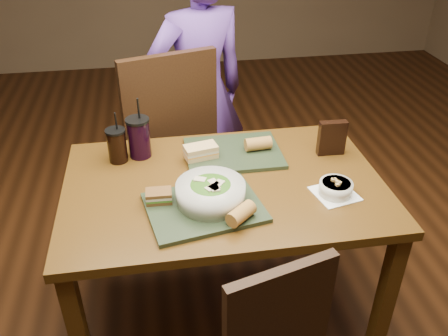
{
  "coord_description": "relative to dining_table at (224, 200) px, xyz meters",
  "views": [
    {
      "loc": [
        -0.26,
        -1.58,
        1.84
      ],
      "look_at": [
        0.0,
        0.0,
        0.82
      ],
      "focal_mm": 38.0,
      "sensor_mm": 36.0,
      "label": 1
    }
  ],
  "objects": [
    {
      "name": "chip_bag",
      "position": [
        0.51,
        0.15,
        0.17
      ],
      "size": [
        0.12,
        0.04,
        0.16
      ],
      "primitive_type": "cube",
      "rotation": [
        0.0,
        0.0,
        -0.03
      ],
      "color": "black",
      "rests_on": "dining_table"
    },
    {
      "name": "tray_far",
      "position": [
        0.08,
        0.21,
        0.1
      ],
      "size": [
        0.42,
        0.32,
        0.02
      ],
      "primitive_type": "cube",
      "rotation": [
        0.0,
        0.0,
        -0.0
      ],
      "color": "#232E1C",
      "rests_on": "dining_table"
    },
    {
      "name": "cup_cola",
      "position": [
        -0.43,
        0.24,
        0.17
      ],
      "size": [
        0.09,
        0.09,
        0.24
      ],
      "color": "black",
      "rests_on": "dining_table"
    },
    {
      "name": "salad_bowl",
      "position": [
        -0.07,
        -0.14,
        0.15
      ],
      "size": [
        0.26,
        0.26,
        0.09
      ],
      "color": "silver",
      "rests_on": "tray_near"
    },
    {
      "name": "cup_berry",
      "position": [
        -0.33,
        0.27,
        0.18
      ],
      "size": [
        0.1,
        0.1,
        0.28
      ],
      "color": "black",
      "rests_on": "dining_table"
    },
    {
      "name": "sandwich_near",
      "position": [
        -0.27,
        -0.11,
        0.13
      ],
      "size": [
        0.1,
        0.07,
        0.05
      ],
      "color": "#593819",
      "rests_on": "tray_near"
    },
    {
      "name": "baguette_far",
      "position": [
        0.19,
        0.21,
        0.14
      ],
      "size": [
        0.12,
        0.07,
        0.06
      ],
      "primitive_type": "cylinder",
      "rotation": [
        0.0,
        1.57,
        0.08
      ],
      "color": "#AD7533",
      "rests_on": "tray_far"
    },
    {
      "name": "sandwich_far",
      "position": [
        -0.07,
        0.19,
        0.14
      ],
      "size": [
        0.15,
        0.1,
        0.06
      ],
      "color": "tan",
      "rests_on": "tray_far"
    },
    {
      "name": "chair_far",
      "position": [
        -0.18,
        0.67,
        -0.04
      ],
      "size": [
        0.6,
        0.61,
        1.11
      ],
      "color": "black",
      "rests_on": "ground"
    },
    {
      "name": "baguette_near",
      "position": [
        0.02,
        -0.27,
        0.14
      ],
      "size": [
        0.12,
        0.12,
        0.06
      ],
      "primitive_type": "cylinder",
      "rotation": [
        0.0,
        1.57,
        0.72
      ],
      "color": "#AD7533",
      "rests_on": "tray_near"
    },
    {
      "name": "soup_bowl",
      "position": [
        0.42,
        -0.15,
        0.12
      ],
      "size": [
        0.19,
        0.19,
        0.06
      ],
      "color": "white",
      "rests_on": "dining_table"
    },
    {
      "name": "diner",
      "position": [
        -0.0,
        0.82,
        0.12
      ],
      "size": [
        0.66,
        0.54,
        1.57
      ],
      "primitive_type": "imported",
      "rotation": [
        0.0,
        0.0,
        3.48
      ],
      "color": "#57328B",
      "rests_on": "ground"
    },
    {
      "name": "dining_table",
      "position": [
        0.0,
        0.0,
        0.0
      ],
      "size": [
        1.3,
        0.85,
        0.75
      ],
      "color": "#4D300F",
      "rests_on": "ground"
    },
    {
      "name": "ground",
      "position": [
        0.0,
        0.0,
        -0.66
      ],
      "size": [
        6.0,
        6.0,
        0.0
      ],
      "primitive_type": "plane",
      "color": "#381C0B",
      "rests_on": "ground"
    },
    {
      "name": "tray_near",
      "position": [
        -0.1,
        -0.17,
        0.1
      ],
      "size": [
        0.47,
        0.39,
        0.02
      ],
      "primitive_type": "cube",
      "rotation": [
        0.0,
        0.0,
        0.18
      ],
      "color": "#232E1C",
      "rests_on": "dining_table"
    }
  ]
}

